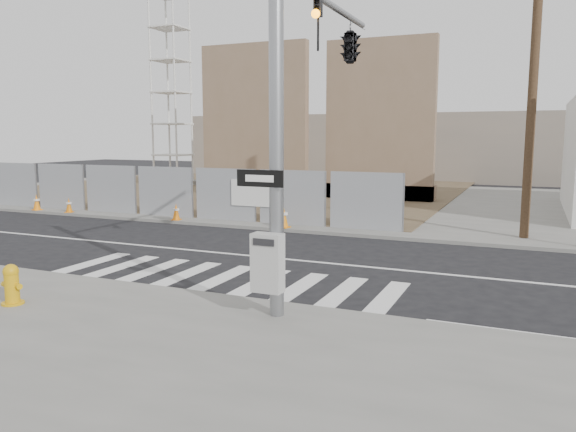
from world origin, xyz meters
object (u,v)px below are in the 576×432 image
at_px(signal_pole, 329,69).
at_px(traffic_cone_d, 284,217).
at_px(traffic_cone_b, 69,205).
at_px(traffic_cone_c, 176,212).
at_px(fire_hydrant, 12,284).
at_px(crane_tower, 170,46).
at_px(traffic_cone_a, 37,202).

bearing_deg(signal_pole, traffic_cone_d, 121.81).
distance_m(traffic_cone_b, traffic_cone_c, 5.47).
distance_m(fire_hydrant, traffic_cone_c, 11.04).
xyz_separation_m(crane_tower, traffic_cone_a, (1.72, -12.78, -8.56)).
bearing_deg(traffic_cone_c, fire_hydrant, -71.66).
bearing_deg(fire_hydrant, signal_pole, 56.98).
bearing_deg(traffic_cone_a, crane_tower, 97.65).
height_order(crane_tower, fire_hydrant, crane_tower).
distance_m(fire_hydrant, traffic_cone_b, 13.78).
xyz_separation_m(traffic_cone_b, traffic_cone_d, (10.03, 0.00, 0.08)).
bearing_deg(signal_pole, traffic_cone_b, 155.76).
distance_m(signal_pole, traffic_cone_d, 8.52).
xyz_separation_m(signal_pole, fire_hydrant, (-4.98, -4.22, -4.27)).
xyz_separation_m(signal_pole, traffic_cone_c, (-8.45, 6.27, -4.35)).
relative_size(crane_tower, traffic_cone_c, 28.35).
distance_m(traffic_cone_a, traffic_cone_b, 1.86).
bearing_deg(traffic_cone_b, traffic_cone_c, -0.00).
bearing_deg(traffic_cone_a, traffic_cone_c, -0.00).
xyz_separation_m(fire_hydrant, traffic_cone_c, (-3.47, 10.48, -0.08)).
distance_m(crane_tower, traffic_cone_b, 15.82).
relative_size(crane_tower, traffic_cone_d, 23.29).
bearing_deg(traffic_cone_c, traffic_cone_a, 180.00).
bearing_deg(signal_pole, traffic_cone_c, 143.45).
relative_size(crane_tower, traffic_cone_b, 29.35).
bearing_deg(traffic_cone_a, traffic_cone_d, 0.00).
relative_size(traffic_cone_a, traffic_cone_b, 1.13).
xyz_separation_m(signal_pole, crane_tower, (-17.49, 19.05, 4.24)).
relative_size(fire_hydrant, traffic_cone_b, 1.28).
height_order(signal_pole, crane_tower, crane_tower).
height_order(crane_tower, traffic_cone_a, crane_tower).
height_order(signal_pole, traffic_cone_d, signal_pole).
xyz_separation_m(signal_pole, traffic_cone_b, (-13.92, 6.27, -4.36)).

